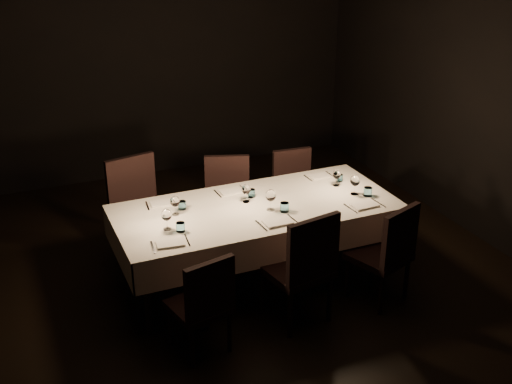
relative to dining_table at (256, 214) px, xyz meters
name	(u,v)px	position (x,y,z in m)	size (l,w,h in m)	color
room	(256,127)	(0.00, 0.00, 0.81)	(5.01, 6.01, 3.01)	black
dining_table	(256,214)	(0.00, 0.00, 0.00)	(2.52, 1.12, 0.76)	black
chair_near_left	(204,301)	(-0.79, -0.84, -0.20)	(0.50, 0.50, 0.87)	black
place_setting_near_left	(171,226)	(-0.85, -0.22, 0.15)	(0.34, 0.41, 0.18)	silver
chair_near_center	(303,264)	(0.08, -0.77, -0.13)	(0.57, 0.57, 1.02)	black
place_setting_near_center	(276,206)	(0.09, -0.22, 0.15)	(0.35, 0.41, 0.19)	silver
chair_near_right	(388,250)	(0.89, -0.78, -0.17)	(0.58, 0.58, 0.94)	black
place_setting_near_right	(361,191)	(0.95, -0.22, 0.15)	(0.35, 0.41, 0.19)	silver
chair_far_left	(139,206)	(-0.88, 0.83, -0.12)	(0.59, 0.59, 1.04)	black
place_setting_far_left	(173,203)	(-0.70, 0.22, 0.14)	(0.32, 0.40, 0.17)	silver
chair_far_center	(228,198)	(0.01, 0.75, -0.17)	(0.57, 0.57, 0.94)	black
place_setting_far_center	(243,191)	(-0.04, 0.22, 0.14)	(0.31, 0.40, 0.17)	silver
chair_far_right	(295,186)	(0.80, 0.82, -0.20)	(0.45, 0.45, 0.88)	black
place_setting_far_right	(332,176)	(0.89, 0.22, 0.14)	(0.29, 0.39, 0.16)	silver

